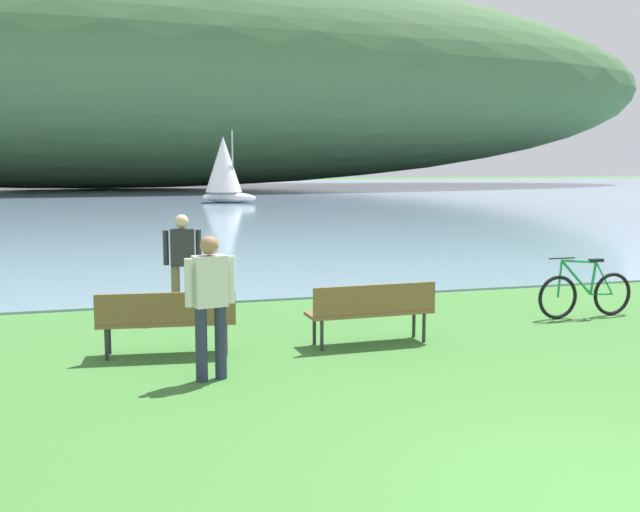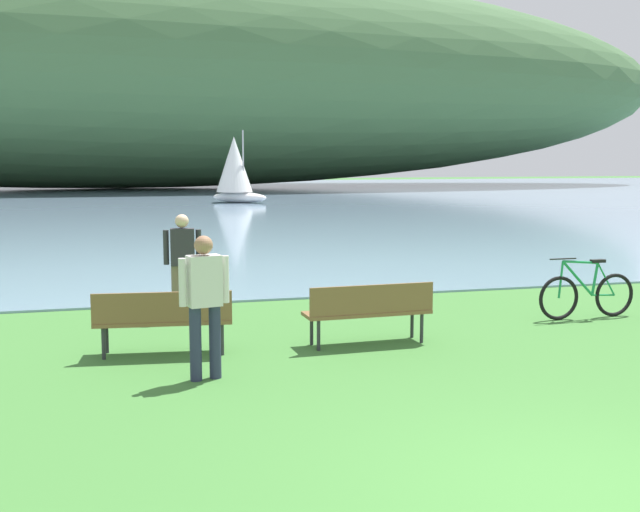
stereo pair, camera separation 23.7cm
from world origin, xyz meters
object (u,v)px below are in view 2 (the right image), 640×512
at_px(sailboat_toward_hillside, 235,169).
at_px(park_bench_near_camera, 369,308).
at_px(park_bench_further_along, 163,317).
at_px(person_on_the_grass, 204,298).
at_px(person_at_shoreline, 183,259).
at_px(bicycle_leaning_near_bench, 587,294).

bearing_deg(sailboat_toward_hillside, park_bench_near_camera, -95.61).
relative_size(park_bench_near_camera, park_bench_further_along, 0.99).
bearing_deg(park_bench_further_along, person_on_the_grass, -71.73).
bearing_deg(park_bench_near_camera, person_on_the_grass, -155.41).
xyz_separation_m(person_on_the_grass, sailboat_toward_hillside, (5.88, 36.52, 1.07)).
bearing_deg(park_bench_further_along, person_at_shoreline, 78.86).
bearing_deg(person_on_the_grass, bicycle_leaning_near_bench, 16.62).
bearing_deg(person_on_the_grass, park_bench_further_along, 108.27).
height_order(park_bench_further_along, person_at_shoreline, person_at_shoreline).
bearing_deg(bicycle_leaning_near_bench, sailboat_toward_hillside, 90.89).
relative_size(park_bench_near_camera, bicycle_leaning_near_bench, 1.03).
xyz_separation_m(park_bench_near_camera, park_bench_further_along, (-2.81, 0.15, 0.00)).
height_order(park_bench_near_camera, park_bench_further_along, same).
bearing_deg(person_at_shoreline, park_bench_near_camera, -46.52).
height_order(person_on_the_grass, sailboat_toward_hillside, sailboat_toward_hillside).
distance_m(park_bench_further_along, person_at_shoreline, 2.42).
height_order(park_bench_near_camera, person_on_the_grass, person_on_the_grass).
relative_size(park_bench_further_along, person_at_shoreline, 1.08).
bearing_deg(person_at_shoreline, park_bench_further_along, -101.14).
xyz_separation_m(bicycle_leaning_near_bench, person_on_the_grass, (-6.42, -1.92, 0.58)).
relative_size(park_bench_further_along, bicycle_leaning_near_bench, 1.04).
bearing_deg(park_bench_further_along, bicycle_leaning_near_bench, 5.58).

